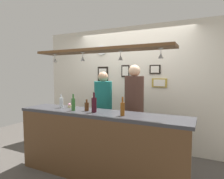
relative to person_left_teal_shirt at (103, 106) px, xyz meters
The scene contains 21 objects.
ground_plane 1.09m from the person_left_teal_shirt, 48.94° to the right, with size 8.00×8.00×0.00m, color #4C4742.
back_wall 0.86m from the person_left_teal_shirt, 66.66° to the left, with size 4.40×0.06×2.60m, color silver.
bar_counter 0.97m from the person_left_teal_shirt, 69.92° to the right, with size 2.70×0.55×1.01m.
overhead_glass_rack 1.21m from the person_left_teal_shirt, 64.46° to the right, with size 2.20×0.36×0.04m, color brown.
hanging_wineglass_far_left 1.22m from the person_left_teal_shirt, 130.25° to the right, with size 0.07×0.07×0.13m.
hanging_wineglass_left 1.09m from the person_left_teal_shirt, 89.13° to the right, with size 0.07×0.07×0.13m.
hanging_wineglass_center_left 1.21m from the person_left_teal_shirt, 44.17° to the right, with size 0.07×0.07×0.13m.
hanging_wineglass_center 1.62m from the person_left_teal_shirt, 28.32° to the right, with size 0.07×0.07×0.13m.
person_left_teal_shirt is the anchor object (origin of this frame).
person_right_brown_shirt 0.63m from the person_left_teal_shirt, ahead, with size 0.34×0.34×1.74m.
bottle_beer_green_import 0.81m from the person_left_teal_shirt, 97.49° to the right, with size 0.06×0.06×0.26m.
bottle_beer_brown_stubby 0.72m from the person_left_teal_shirt, 82.35° to the right, with size 0.07×0.07×0.18m.
bottle_wine_dark_red 0.82m from the person_left_teal_shirt, 71.08° to the right, with size 0.08×0.08×0.30m.
bottle_soda_clear 0.81m from the person_left_teal_shirt, 123.81° to the right, with size 0.06×0.06×0.23m.
bottle_beer_amber_tall 1.09m from the person_left_teal_shirt, 47.00° to the right, with size 0.06×0.06×0.26m.
cupcake 0.69m from the person_left_teal_shirt, 118.65° to the right, with size 0.06×0.06×0.08m.
picture_frame_crest 0.98m from the person_left_teal_shirt, 75.94° to the left, with size 0.18×0.02×0.26m.
picture_frame_upper_small 1.28m from the person_left_teal_shirt, 40.22° to the left, with size 0.22×0.02×0.18m.
picture_frame_caricature 1.00m from the person_left_teal_shirt, 119.18° to the left, with size 0.26×0.02×0.34m.
picture_frame_lower_pair 1.22m from the person_left_teal_shirt, 37.18° to the left, with size 0.30×0.02×0.18m.
wall_clock 1.40m from the person_left_teal_shirt, 121.18° to the left, with size 0.22×0.22×0.03m, color white.
Camera 1 is at (1.44, -2.83, 1.58)m, focal length 30.78 mm.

